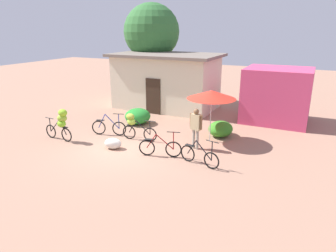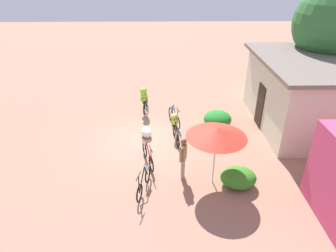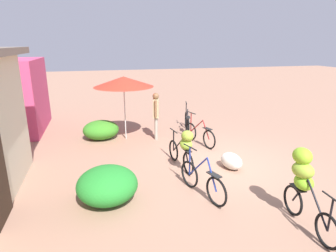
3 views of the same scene
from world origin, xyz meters
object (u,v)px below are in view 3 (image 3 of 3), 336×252
object	(u,v)px
bicycle_center_loaded	(184,146)
person_vendor	(156,111)
market_umbrella	(124,82)
bicycle_near_pile	(202,181)
produce_sack	(231,161)
bicycle_by_shop	(199,134)
bicycle_leftmost	(304,179)
bicycle_rightmost	(187,122)
shop_pink	(2,97)

from	to	relation	value
bicycle_center_loaded	person_vendor	bearing A→B (deg)	3.39
market_umbrella	bicycle_near_pile	distance (m)	4.84
bicycle_center_loaded	produce_sack	bearing A→B (deg)	-99.47
bicycle_by_shop	bicycle_near_pile	bearing A→B (deg)	160.30
produce_sack	person_vendor	size ratio (longest dim) A/B	0.42
person_vendor	produce_sack	bearing A→B (deg)	-154.02
market_umbrella	produce_sack	distance (m)	4.48
market_umbrella	bicycle_center_loaded	xyz separation A→B (m)	(-3.02, -1.22, -1.35)
bicycle_leftmost	person_vendor	distance (m)	5.71
bicycle_rightmost	person_vendor	world-z (taller)	person_vendor
bicycle_center_loaded	produce_sack	world-z (taller)	bicycle_center_loaded
bicycle_leftmost	bicycle_near_pile	world-z (taller)	bicycle_leftmost
market_umbrella	person_vendor	size ratio (longest dim) A/B	1.34
bicycle_by_shop	bicycle_leftmost	bearing A→B (deg)	-175.53
bicycle_rightmost	person_vendor	distance (m)	1.68
shop_pink	bicycle_leftmost	distance (m)	10.54
bicycle_near_pile	produce_sack	world-z (taller)	bicycle_near_pile
shop_pink	produce_sack	world-z (taller)	shop_pink
produce_sack	bicycle_by_shop	bearing A→B (deg)	4.27
market_umbrella	bicycle_leftmost	bearing A→B (deg)	-154.61
bicycle_rightmost	bicycle_by_shop	bearing A→B (deg)	177.01
bicycle_near_pile	bicycle_by_shop	xyz separation A→B (m)	(3.20, -1.15, -0.01)
bicycle_near_pile	bicycle_by_shop	world-z (taller)	bicycle_near_pile
bicycle_near_pile	bicycle_leftmost	bearing A→B (deg)	-131.67
produce_sack	shop_pink	bearing A→B (deg)	52.35
bicycle_near_pile	shop_pink	bearing A→B (deg)	40.88
bicycle_near_pile	produce_sack	xyz separation A→B (m)	(1.14, -1.30, -0.14)
produce_sack	bicycle_center_loaded	bearing A→B (deg)	80.53
bicycle_leftmost	produce_sack	world-z (taller)	bicycle_leftmost
market_umbrella	produce_sack	size ratio (longest dim) A/B	3.18
bicycle_by_shop	person_vendor	xyz separation A→B (m)	(0.92, 1.30, 0.67)
produce_sack	bicycle_near_pile	bearing A→B (deg)	131.27
market_umbrella	bicycle_near_pile	bearing A→B (deg)	-164.54
bicycle_leftmost	bicycle_center_loaded	xyz separation A→B (m)	(2.69, 1.49, -0.17)
bicycle_near_pile	bicycle_center_loaded	world-z (taller)	bicycle_center_loaded
shop_pink	bicycle_near_pile	xyz separation A→B (m)	(-6.45, -5.59, -1.01)
shop_pink	bicycle_center_loaded	world-z (taller)	shop_pink
market_umbrella	bicycle_leftmost	world-z (taller)	market_umbrella
person_vendor	bicycle_rightmost	bearing A→B (deg)	-63.87
bicycle_rightmost	shop_pink	bearing A→B (deg)	76.37
bicycle_near_pile	bicycle_by_shop	distance (m)	3.40
produce_sack	person_vendor	xyz separation A→B (m)	(2.98, 1.45, 0.80)
bicycle_by_shop	bicycle_rightmost	distance (m)	1.60
shop_pink	bicycle_center_loaded	bearing A→B (deg)	-132.33
market_umbrella	person_vendor	world-z (taller)	market_umbrella
bicycle_center_loaded	bicycle_rightmost	bearing A→B (deg)	-19.48
market_umbrella	bicycle_by_shop	size ratio (longest dim) A/B	1.40
bicycle_leftmost	bicycle_by_shop	distance (m)	4.58
shop_pink	bicycle_rightmost	xyz separation A→B (m)	(-1.65, -6.82, -1.03)
bicycle_leftmost	bicycle_by_shop	world-z (taller)	bicycle_leftmost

